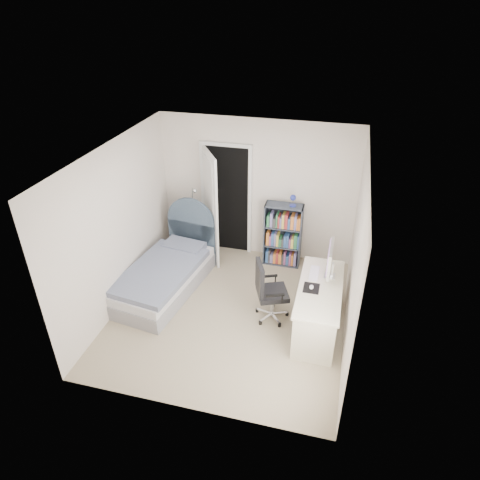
% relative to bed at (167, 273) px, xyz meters
% --- Properties ---
extents(room_shell, '(3.50, 3.70, 2.60)m').
position_rel_bed_xyz_m(room_shell, '(1.16, -0.36, 0.97)').
color(room_shell, gray).
rests_on(room_shell, ground).
extents(door, '(0.92, 0.71, 2.06)m').
position_rel_bed_xyz_m(door, '(0.49, 1.19, 0.76)').
color(door, black).
rests_on(door, ground).
extents(bed, '(1.19, 2.10, 1.22)m').
position_rel_bed_xyz_m(bed, '(0.00, 0.00, 0.00)').
color(bed, gray).
rests_on(bed, ground).
extents(nightstand, '(0.37, 0.37, 0.55)m').
position_rel_bed_xyz_m(nightstand, '(-0.01, 1.26, 0.08)').
color(nightstand, '#D3B182').
rests_on(nightstand, ground).
extents(floor_lamp, '(0.19, 0.19, 1.33)m').
position_rel_bed_xyz_m(floor_lamp, '(0.12, 1.09, 0.27)').
color(floor_lamp, silver).
rests_on(floor_lamp, ground).
extents(bookcase, '(0.64, 0.28, 1.36)m').
position_rel_bed_xyz_m(bookcase, '(1.70, 1.18, 0.27)').
color(bookcase, '#383F4C').
rests_on(bookcase, ground).
extents(desk, '(0.60, 1.49, 1.22)m').
position_rel_bed_xyz_m(desk, '(2.47, -0.37, 0.12)').
color(desk, beige).
rests_on(desk, ground).
extents(office_chair, '(0.56, 0.56, 0.97)m').
position_rel_bed_xyz_m(office_chair, '(1.72, -0.34, 0.26)').
color(office_chair, silver).
rests_on(office_chair, ground).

